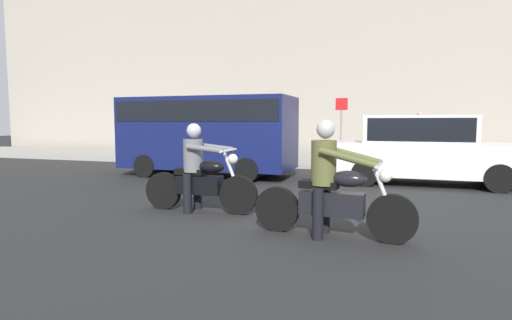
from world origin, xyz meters
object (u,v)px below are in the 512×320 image
motorcycle_with_rider_gray (199,176)px  pedestrian_bystander (419,132)px  parked_van_navy (208,131)px  street_sign_post (341,122)px  motorcycle_with_rider_olive (331,190)px  parked_sedan_white (423,149)px

motorcycle_with_rider_gray → pedestrian_bystander: size_ratio=1.18×
motorcycle_with_rider_gray → parked_van_navy: size_ratio=0.43×
motorcycle_with_rider_gray → parked_van_navy: parked_van_navy is taller
motorcycle_with_rider_gray → street_sign_post: bearing=81.5°
motorcycle_with_rider_olive → pedestrian_bystander: (1.67, 10.29, 0.54)m
parked_sedan_white → parked_van_navy: bearing=-177.7°
parked_van_navy → street_sign_post: 5.72m
parked_sedan_white → parked_van_navy: (-5.80, -0.24, 0.43)m
motorcycle_with_rider_olive → motorcycle_with_rider_gray: motorcycle_with_rider_olive is taller
parked_van_navy → street_sign_post: bearing=55.4°
motorcycle_with_rider_gray → parked_van_navy: bearing=113.4°
parked_sedan_white → motorcycle_with_rider_gray: bearing=-130.3°
street_sign_post → pedestrian_bystander: (2.73, 0.35, -0.37)m
motorcycle_with_rider_gray → parked_van_navy: (-1.89, 4.38, 0.68)m
motorcycle_with_rider_gray → parked_sedan_white: (3.91, 4.61, 0.25)m
pedestrian_bystander → motorcycle_with_rider_gray: bearing=-113.4°
parked_van_navy → pedestrian_bystander: bearing=40.3°
motorcycle_with_rider_olive → parked_sedan_white: bearing=74.7°
parked_van_navy → pedestrian_bystander: size_ratio=2.76×
motorcycle_with_rider_gray → parked_sedan_white: size_ratio=0.45×
motorcycle_with_rider_olive → parked_sedan_white: size_ratio=0.48×
motorcycle_with_rider_gray → parked_sedan_white: 6.05m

